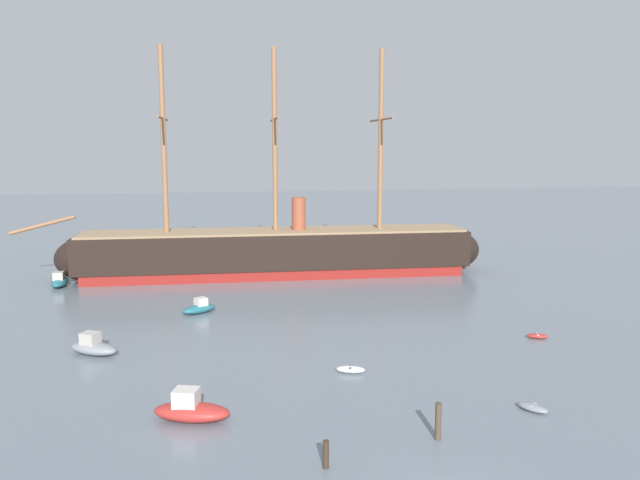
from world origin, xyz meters
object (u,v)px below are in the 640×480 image
at_px(dinghy_distant_centre, 289,257).
at_px(mooring_piling_nearest, 326,454).
at_px(motorboat_foreground_left, 191,410).
at_px(dinghy_mid_right, 537,336).
at_px(dinghy_near_centre, 351,369).
at_px(dinghy_foreground_right, 533,408).
at_px(motorboat_mid_left, 93,347).
at_px(mooring_piling_left_pair, 438,421).
at_px(motorboat_far_left, 60,281).
at_px(tall_ship, 276,252).
at_px(motorboat_alongside_bow, 199,308).

height_order(dinghy_distant_centre, mooring_piling_nearest, mooring_piling_nearest).
distance_m(motorboat_foreground_left, dinghy_mid_right, 31.63).
bearing_deg(dinghy_near_centre, motorboat_foreground_left, -151.26).
height_order(motorboat_foreground_left, dinghy_mid_right, motorboat_foreground_left).
xyz_separation_m(dinghy_foreground_right, motorboat_mid_left, (-29.27, 16.54, 0.39)).
distance_m(dinghy_distant_centre, mooring_piling_left_pair, 59.00).
relative_size(motorboat_foreground_left, motorboat_mid_left, 1.12).
distance_m(motorboat_mid_left, motorboat_far_left, 27.87).
distance_m(tall_ship, dinghy_distant_centre, 12.18).
height_order(motorboat_alongside_bow, motorboat_far_left, motorboat_far_left).
xyz_separation_m(mooring_piling_nearest, mooring_piling_left_pair, (6.93, 2.03, 0.34)).
xyz_separation_m(motorboat_foreground_left, dinghy_mid_right, (29.43, 11.58, -0.49)).
relative_size(motorboat_mid_left, motorboat_alongside_bow, 1.18).
xyz_separation_m(tall_ship, motorboat_foreground_left, (-10.03, -42.44, -2.40)).
bearing_deg(motorboat_alongside_bow, tall_ship, 60.37).
xyz_separation_m(motorboat_alongside_bow, dinghy_distant_centre, (12.83, 28.41, -0.22)).
bearing_deg(dinghy_distant_centre, dinghy_near_centre, -92.07).
bearing_deg(motorboat_far_left, motorboat_foreground_left, -68.54).
relative_size(tall_ship, dinghy_near_centre, 25.53).
distance_m(tall_ship, mooring_piling_nearest, 49.74).
distance_m(motorboat_mid_left, mooring_piling_nearest, 25.98).
distance_m(motorboat_alongside_bow, dinghy_distant_centre, 31.17).
distance_m(motorboat_alongside_bow, mooring_piling_nearest, 33.28).
relative_size(dinghy_near_centre, motorboat_far_left, 0.54).
height_order(motorboat_mid_left, motorboat_far_left, motorboat_far_left).
relative_size(tall_ship, dinghy_mid_right, 30.12).
bearing_deg(tall_ship, motorboat_foreground_left, -103.30).
relative_size(motorboat_mid_left, mooring_piling_nearest, 3.03).
height_order(tall_ship, mooring_piling_nearest, tall_ship).
xyz_separation_m(tall_ship, motorboat_alongside_bow, (-9.66, -16.98, -2.57)).
xyz_separation_m(tall_ship, motorboat_far_left, (-26.05, -1.69, -2.48)).
relative_size(dinghy_near_centre, mooring_piling_nearest, 1.54).
bearing_deg(tall_ship, mooring_piling_nearest, -93.45).
bearing_deg(mooring_piling_nearest, dinghy_distant_centre, 84.23).
bearing_deg(motorboat_foreground_left, motorboat_alongside_bow, 89.16).
distance_m(dinghy_near_centre, mooring_piling_nearest, 14.17).
height_order(dinghy_near_centre, motorboat_far_left, motorboat_far_left).
bearing_deg(motorboat_foreground_left, dinghy_near_centre, 28.74).
height_order(motorboat_alongside_bow, mooring_piling_nearest, motorboat_alongside_bow).
bearing_deg(motorboat_far_left, dinghy_distant_centre, 24.18).
xyz_separation_m(dinghy_near_centre, motorboat_mid_left, (-19.44, 7.77, 0.38)).
bearing_deg(dinghy_mid_right, motorboat_foreground_left, -158.52).
bearing_deg(motorboat_alongside_bow, mooring_piling_left_pair, -66.04).
distance_m(motorboat_mid_left, dinghy_mid_right, 37.47).
xyz_separation_m(tall_ship, dinghy_foreground_right, (11.28, -44.91, -2.87)).
relative_size(dinghy_foreground_right, dinghy_near_centre, 0.92).
bearing_deg(motorboat_alongside_bow, dinghy_near_centre, -59.89).
bearing_deg(dinghy_foreground_right, dinghy_mid_right, 59.98).
distance_m(dinghy_foreground_right, motorboat_far_left, 57.11).
relative_size(motorboat_foreground_left, dinghy_mid_right, 2.61).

